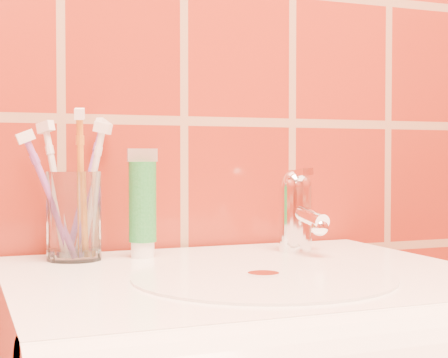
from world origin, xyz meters
name	(u,v)px	position (x,y,z in m)	size (l,w,h in m)	color
glass_tumbler	(74,216)	(-0.18, 1.12, 0.91)	(0.07, 0.07, 0.12)	white
toothpaste_tube	(143,207)	(-0.09, 1.11, 0.92)	(0.04, 0.04, 0.15)	white
faucet	(297,208)	(0.14, 1.09, 0.91)	(0.05, 0.11, 0.12)	white
toothbrush_0	(81,186)	(-0.17, 1.11, 0.95)	(0.03, 0.05, 0.21)	orange
toothbrush_1	(90,192)	(-0.16, 1.12, 0.94)	(0.05, 0.05, 0.19)	white
toothbrush_2	(57,191)	(-0.20, 1.13, 0.94)	(0.05, 0.06, 0.19)	white
toothbrush_3	(86,188)	(-0.16, 1.15, 0.94)	(0.08, 0.07, 0.20)	#724798
toothbrush_4	(51,198)	(-0.21, 1.11, 0.93)	(0.09, 0.02, 0.18)	#884CA4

